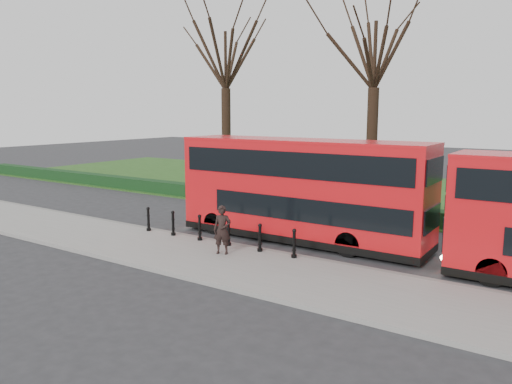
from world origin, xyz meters
The scene contains 12 objects.
ground centered at (0.00, 0.00, 0.00)m, with size 120.00×120.00×0.00m, color #28282B.
pavement centered at (0.00, -3.00, 0.07)m, with size 60.00×4.00×0.15m, color gray.
kerb centered at (0.00, -1.00, 0.07)m, with size 60.00×0.25×0.16m, color slate.
grass_verge centered at (0.00, 15.00, 0.03)m, with size 60.00×18.00×0.06m, color #254A18.
hedge centered at (0.00, 6.80, 0.40)m, with size 60.00×0.90×0.80m, color black.
yellow_line_outer centered at (0.00, -0.70, 0.01)m, with size 60.00×0.10×0.01m, color yellow.
yellow_line_inner centered at (0.00, -0.50, 0.01)m, with size 60.00×0.10×0.01m, color yellow.
tree_left centered at (-8.00, 10.00, 8.90)m, with size 7.83×7.83×12.24m.
tree_mid centered at (2.00, 10.00, 8.63)m, with size 7.60×7.60×11.87m.
bollard_row centered at (-0.02, -1.35, 0.65)m, with size 7.39×0.15×1.00m.
bus_lead centered at (2.38, 1.32, 2.10)m, with size 10.46×2.40×4.16m.
pedestrian centered at (1.19, -2.37, 1.04)m, with size 0.65×0.43×1.78m, color black.
Camera 1 is at (12.00, -16.28, 5.30)m, focal length 35.00 mm.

